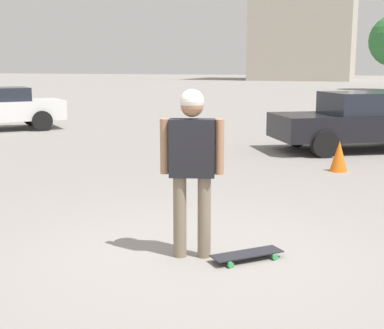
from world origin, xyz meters
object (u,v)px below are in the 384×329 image
at_px(skateboard, 247,254).
at_px(traffic_cone, 339,156).
at_px(car_parked_near, 362,121).
at_px(person, 192,157).

bearing_deg(skateboard, traffic_cone, -139.93).
xyz_separation_m(car_parked_near, traffic_cone, (-2.88, 0.31, -0.42)).
height_order(person, car_parked_near, person).
xyz_separation_m(person, car_parked_near, (8.24, -1.45, -0.37)).
height_order(person, skateboard, person).
distance_m(skateboard, traffic_cone, 5.30).
relative_size(person, car_parked_near, 0.40).
xyz_separation_m(person, traffic_cone, (5.35, -1.14, -0.79)).
relative_size(car_parked_near, traffic_cone, 7.56).
bearing_deg(car_parked_near, traffic_cone, 54.36).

